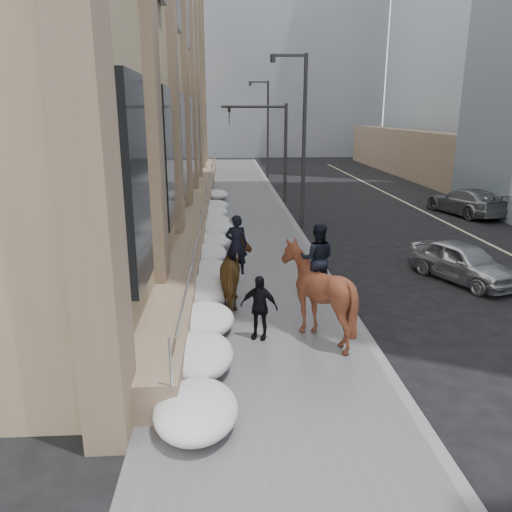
% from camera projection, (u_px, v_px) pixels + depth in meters
% --- Properties ---
extents(ground, '(140.00, 140.00, 0.00)m').
position_uv_depth(ground, '(266.00, 372.00, 10.86)').
color(ground, black).
rests_on(ground, ground).
extents(sidewalk, '(5.00, 80.00, 0.12)m').
position_uv_depth(sidewalk, '(246.00, 249.00, 20.44)').
color(sidewalk, '#515153').
rests_on(sidewalk, ground).
extents(curb, '(0.24, 80.00, 0.12)m').
position_uv_depth(curb, '(310.00, 248.00, 20.60)').
color(curb, slate).
rests_on(curb, ground).
extents(lane_line, '(0.15, 70.00, 0.01)m').
position_uv_depth(lane_line, '(494.00, 246.00, 21.08)').
color(lane_line, '#BFB78C').
rests_on(lane_line, ground).
extents(limestone_building, '(6.10, 44.00, 18.00)m').
position_uv_depth(limestone_building, '(142.00, 47.00, 27.24)').
color(limestone_building, '#948361').
rests_on(limestone_building, ground).
extents(bg_building_mid, '(30.00, 12.00, 28.00)m').
position_uv_depth(bg_building_mid, '(260.00, 44.00, 64.78)').
color(bg_building_mid, slate).
rests_on(bg_building_mid, ground).
extents(bg_building_far, '(24.00, 12.00, 20.00)m').
position_uv_depth(bg_building_far, '(190.00, 82.00, 76.81)').
color(bg_building_far, gray).
rests_on(bg_building_far, ground).
extents(streetlight_mid, '(1.71, 0.24, 8.00)m').
position_uv_depth(streetlight_mid, '(301.00, 132.00, 23.19)').
color(streetlight_mid, '#2D2D30').
rests_on(streetlight_mid, ground).
extents(streetlight_far, '(1.71, 0.24, 8.00)m').
position_uv_depth(streetlight_far, '(266.00, 123.00, 42.37)').
color(streetlight_far, '#2D2D30').
rests_on(streetlight_far, ground).
extents(traffic_signal, '(4.10, 0.22, 6.00)m').
position_uv_depth(traffic_signal, '(271.00, 137.00, 30.98)').
color(traffic_signal, '#2D2D30').
rests_on(traffic_signal, ground).
extents(snow_bank, '(1.70, 18.10, 0.76)m').
position_uv_depth(snow_bank, '(210.00, 252.00, 18.43)').
color(snow_bank, white).
rests_on(snow_bank, sidewalk).
extents(mounted_horse_left, '(0.99, 2.15, 2.58)m').
position_uv_depth(mounted_horse_left, '(237.00, 270.00, 14.21)').
color(mounted_horse_left, '#533718').
rests_on(mounted_horse_left, sidewalk).
extents(mounted_horse_right, '(2.19, 2.38, 2.80)m').
position_uv_depth(mounted_horse_right, '(317.00, 289.00, 12.02)').
color(mounted_horse_right, '#4E2516').
rests_on(mounted_horse_right, sidewalk).
extents(pedestrian, '(1.01, 0.67, 1.60)m').
position_uv_depth(pedestrian, '(259.00, 307.00, 12.04)').
color(pedestrian, black).
rests_on(pedestrian, sidewalk).
extents(car_silver, '(2.96, 4.19, 1.32)m').
position_uv_depth(car_silver, '(463.00, 262.00, 16.58)').
color(car_silver, '#B1B3B9').
rests_on(car_silver, ground).
extents(car_grey, '(3.17, 5.41, 1.47)m').
position_uv_depth(car_grey, '(466.00, 202.00, 27.42)').
color(car_grey, slate).
rests_on(car_grey, ground).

